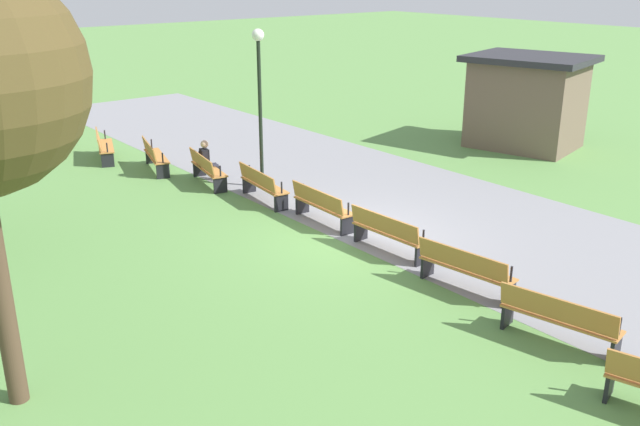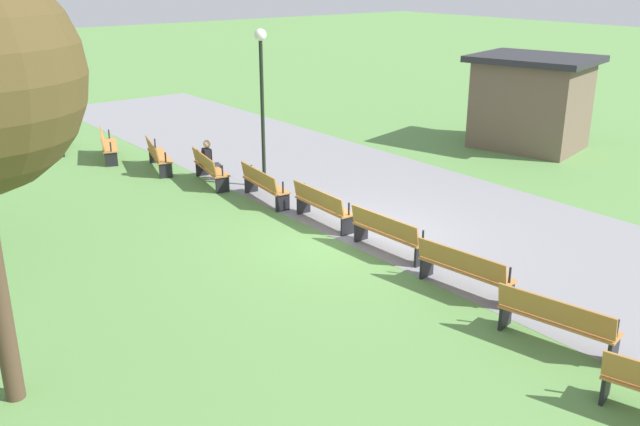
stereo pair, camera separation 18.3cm
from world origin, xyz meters
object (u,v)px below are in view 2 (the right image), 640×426
object	(u,v)px
bench_1	(107,145)
lamp_post	(262,80)
kiosk	(531,101)
bench_2	(157,155)
bench_7	(464,269)
bench_5	(322,205)
bench_6	(388,232)
bench_0	(58,136)
bench_4	(264,184)
person_seated	(210,159)
bench_3	(209,168)
bench_8	(557,320)

from	to	relation	value
bench_1	lamp_post	xyz separation A→B (m)	(5.44, 2.31, 2.46)
bench_1	kiosk	size ratio (longest dim) A/B	0.44
bench_2	bench_7	xyz separation A→B (m)	(11.12, 0.87, 0.00)
bench_1	lamp_post	distance (m)	6.40
bench_5	bench_6	bearing A→B (deg)	2.26
bench_1	kiosk	distance (m)	13.84
bench_0	bench_7	distance (m)	15.52
bench_1	bench_2	bearing A→B (deg)	38.26
bench_4	bench_5	bearing A→B (deg)	11.26
person_seated	lamp_post	world-z (taller)	lamp_post
bench_0	bench_2	world-z (taller)	same
bench_0	bench_4	xyz separation A→B (m)	(8.61, 2.42, 0.00)
bench_4	bench_7	xyz separation A→B (m)	(6.72, 0.00, 0.00)
bench_3	bench_5	bearing A→B (deg)	18.01
bench_0	kiosk	distance (m)	15.70
person_seated	kiosk	world-z (taller)	kiosk
bench_6	bench_2	bearing A→B (deg)	-175.52
bench_5	lamp_post	xyz separation A→B (m)	(-3.34, 0.57, 2.46)
bench_7	kiosk	size ratio (longest dim) A/B	0.44
bench_5	bench_6	world-z (taller)	same
bench_8	person_seated	size ratio (longest dim) A/B	1.63
bench_4	bench_8	world-z (taller)	same
bench_7	lamp_post	bearing A→B (deg)	167.79
bench_4	kiosk	xyz separation A→B (m)	(0.64, 10.22, 1.08)
bench_5	bench_7	world-z (taller)	same
bench_0	bench_6	size ratio (longest dim) A/B	1.00
bench_1	lamp_post	size ratio (longest dim) A/B	0.46
bench_3	lamp_post	world-z (taller)	lamp_post
bench_2	bench_6	size ratio (longest dim) A/B	1.02
bench_8	kiosk	xyz separation A→B (m)	(-8.30, 10.57, 1.08)
bench_7	person_seated	xyz separation A→B (m)	(-9.20, -0.15, 0.16)
person_seated	bench_3	bearing A→B (deg)	-26.14
bench_0	kiosk	bearing A→B (deg)	78.63
lamp_post	kiosk	size ratio (longest dim) A/B	0.97
bench_0	bench_7	xyz separation A→B (m)	(15.33, 2.42, 0.00)
person_seated	lamp_post	bearing A→B (deg)	44.30
bench_4	lamp_post	distance (m)	2.80
bench_6	person_seated	world-z (taller)	person_seated
bench_7	kiosk	world-z (taller)	kiosk
bench_5	bench_3	bearing A→B (deg)	-171.01
bench_8	bench_4	bearing A→B (deg)	166.48
bench_2	bench_3	distance (m)	2.24
bench_6	bench_7	size ratio (longest dim) A/B	0.99
bench_3	kiosk	world-z (taller)	kiosk
bench_6	bench_0	bearing A→B (deg)	-171.03
bench_6	person_seated	size ratio (longest dim) A/B	1.60
bench_6	lamp_post	distance (m)	6.13
person_seated	bench_4	bearing A→B (deg)	14.77
bench_4	bench_1	bearing A→B (deg)	-159.76
bench_0	lamp_post	distance (m)	8.51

